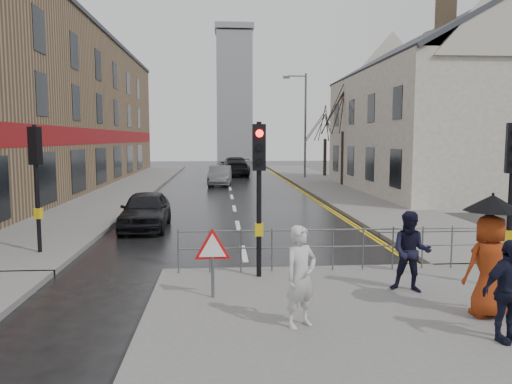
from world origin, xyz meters
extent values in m
plane|color=black|center=(0.00, 0.00, 0.00)|extent=(120.00, 120.00, 0.00)
cube|color=#605E5B|center=(3.00, -3.50, 0.07)|extent=(10.00, 9.00, 0.14)
cube|color=#605E5B|center=(-6.50, 23.00, 0.07)|extent=(4.00, 44.00, 0.14)
cube|color=#605E5B|center=(6.50, 25.00, 0.07)|extent=(4.00, 40.00, 0.14)
cube|color=#605E5B|center=(6.50, 3.00, 0.07)|extent=(4.00, 4.20, 0.14)
cube|color=#7F6549|center=(-12.00, 22.00, 5.00)|extent=(8.00, 42.00, 10.00)
cube|color=beige|center=(12.00, 18.00, 3.50)|extent=(9.00, 16.00, 7.00)
cube|color=#7F6549|center=(10.50, 14.00, 9.20)|extent=(0.70, 0.90, 1.80)
cube|color=#7F6549|center=(13.20, 22.00, 9.20)|extent=(0.70, 0.90, 1.80)
cube|color=gray|center=(1.50, 62.00, 9.00)|extent=(5.00, 5.00, 18.00)
cylinder|color=black|center=(0.20, 0.20, 1.84)|extent=(0.11, 0.11, 3.40)
cube|color=black|center=(0.20, 0.20, 2.99)|extent=(0.28, 0.22, 1.00)
cylinder|color=#FF0C07|center=(0.20, 0.06, 3.29)|extent=(0.16, 0.04, 0.16)
cylinder|color=black|center=(0.20, 0.06, 2.99)|extent=(0.16, 0.04, 0.16)
cylinder|color=black|center=(0.20, 0.06, 2.69)|extent=(0.16, 0.04, 0.16)
cube|color=gold|center=(0.20, 0.20, 1.19)|extent=(0.18, 0.14, 0.28)
cylinder|color=black|center=(5.20, -1.00, 1.84)|extent=(0.11, 0.11, 3.40)
cube|color=gold|center=(5.20, -1.00, 1.19)|extent=(0.22, 0.19, 0.28)
cylinder|color=black|center=(-5.50, 3.00, 1.84)|extent=(0.11, 0.11, 3.40)
cube|color=black|center=(-5.50, 3.00, 2.99)|extent=(0.34, 0.30, 1.00)
cylinder|color=black|center=(-5.45, 3.13, 3.29)|extent=(0.16, 0.09, 0.16)
cylinder|color=black|center=(-5.45, 3.13, 2.99)|extent=(0.16, 0.09, 0.16)
cylinder|color=black|center=(-5.45, 3.13, 2.69)|extent=(0.16, 0.09, 0.16)
cube|color=gold|center=(-5.50, 3.00, 1.19)|extent=(0.22, 0.19, 0.28)
cylinder|color=#595B5E|center=(-1.60, 0.60, 0.64)|extent=(0.04, 0.04, 1.00)
cylinder|color=#595B5E|center=(5.50, 0.60, 0.64)|extent=(0.04, 0.04, 1.00)
cylinder|color=#595B5E|center=(1.95, 0.60, 1.09)|extent=(7.10, 0.04, 0.04)
cylinder|color=#595B5E|center=(1.95, 0.60, 0.69)|extent=(7.10, 0.04, 0.04)
cylinder|color=#595B5E|center=(-0.80, -1.20, 0.56)|extent=(0.06, 0.06, 0.85)
cylinder|color=red|center=(-0.80, -1.20, 1.09)|extent=(0.80, 0.03, 0.80)
cylinder|color=white|center=(-0.80, -1.22, 1.09)|extent=(0.60, 0.03, 0.60)
cylinder|color=#595B5E|center=(6.00, 28.00, 4.14)|extent=(0.16, 0.16, 8.00)
cylinder|color=#595B5E|center=(5.30, 28.00, 7.94)|extent=(1.40, 0.10, 0.10)
cube|color=#595B5E|center=(4.50, 28.00, 7.84)|extent=(0.50, 0.25, 0.18)
cylinder|color=#31241B|center=(7.50, 22.00, 1.89)|extent=(0.26, 0.26, 3.50)
cylinder|color=#31241B|center=(8.00, 30.00, 1.64)|extent=(0.26, 0.26, 3.00)
imported|color=#BABAB6|center=(0.64, -2.80, 0.97)|extent=(0.72, 0.65, 1.66)
imported|color=black|center=(3.12, -1.12, 0.95)|extent=(0.96, 0.88, 1.61)
imported|color=maroon|center=(3.92, -2.58, 1.02)|extent=(0.91, 0.64, 1.77)
cylinder|color=black|center=(3.92, -2.58, 1.12)|extent=(0.02, 0.02, 1.97)
cone|color=black|center=(3.92, -2.58, 2.11)|extent=(0.96, 0.96, 0.28)
imported|color=black|center=(3.63, -3.61, 0.92)|extent=(0.98, 0.61, 1.55)
imported|color=black|center=(-3.28, 7.11, 0.66)|extent=(1.60, 3.92, 1.33)
imported|color=#4F5355|center=(-0.64, 23.31, 0.66)|extent=(1.67, 4.12, 1.33)
imported|color=black|center=(0.61, 32.10, 0.81)|extent=(2.59, 5.68, 1.61)
camera|label=1|loc=(-0.65, -10.56, 3.18)|focal=35.00mm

